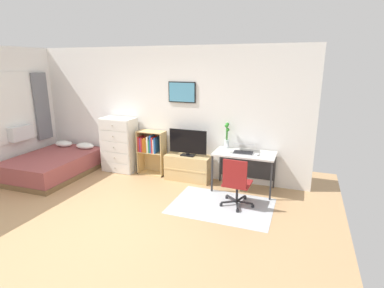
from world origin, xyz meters
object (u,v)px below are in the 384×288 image
laptop (244,149)px  computer_mouse (258,154)px  wine_glass (227,145)px  tv_stand (188,168)px  desk (245,158)px  office_chair (236,182)px  bamboo_vase (227,135)px  bed (54,165)px  television (188,143)px  dresser (119,145)px  bookshelf (151,148)px

laptop → computer_mouse: 0.31m
wine_glass → tv_stand: bearing=166.8°
desk → laptop: 0.20m
office_chair → bamboo_vase: size_ratio=1.71×
bed → tv_stand: size_ratio=2.09×
bed → television: 2.99m
desk → bamboo_vase: bamboo_vase is taller
office_chair → laptop: bearing=95.8°
dresser → television: (1.64, -0.01, 0.20)m
tv_stand → television: bearing=-90.0°
bed → laptop: size_ratio=4.54×
tv_stand → bamboo_vase: bearing=8.4°
bookshelf → tv_stand: bearing=-3.1°
desk → wine_glass: bearing=-152.1°
dresser → bookshelf: (0.75, 0.06, -0.03)m
bed → desk: desk is taller
dresser → tv_stand: (1.64, 0.02, -0.34)m
television → bamboo_vase: size_ratio=1.58×
bookshelf → office_chair: bookshelf is taller
dresser → laptop: (2.79, -0.05, 0.20)m
bookshelf → tv_stand: bookshelf is taller
bed → television: (2.84, 0.73, 0.57)m
wine_glass → bamboo_vase: bearing=106.0°
bookshelf → wine_glass: bookshelf is taller
bed → laptop: bearing=8.1°
television → laptop: bearing=-1.9°
bed → bamboo_vase: size_ratio=3.89×
laptop → computer_mouse: bearing=-26.7°
desk → wine_glass: (-0.32, -0.17, 0.27)m
tv_stand → wine_glass: 1.08m
office_chair → television: bearing=146.9°
dresser → office_chair: (2.84, -0.87, -0.14)m
desk → computer_mouse: size_ratio=10.94×
bed → bookshelf: 2.14m
dresser → television: dresser is taller
dresser → laptop: size_ratio=2.80×
tv_stand → bamboo_vase: (0.77, 0.11, 0.73)m
desk → laptop: size_ratio=2.65×
laptop → bookshelf: bearing=173.5°
bookshelf → office_chair: bearing=-23.9°
dresser → desk: dresser is taller
computer_mouse → bamboo_vase: size_ratio=0.21×
dresser → laptop: bearing=-0.9°
dresser → bookshelf: 0.75m
dresser → desk: 2.82m
dresser → television: 1.65m
bamboo_vase → wine_glass: bearing=-74.0°
dresser → laptop: 2.80m
wine_glass → computer_mouse: bearing=2.1°
dresser → bamboo_vase: (2.41, 0.13, 0.40)m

